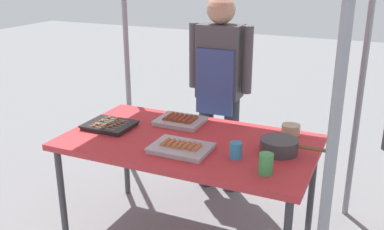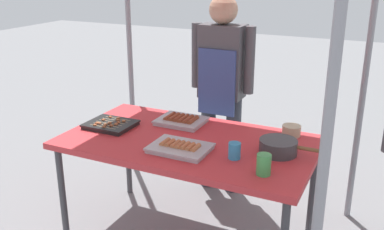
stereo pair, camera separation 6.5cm
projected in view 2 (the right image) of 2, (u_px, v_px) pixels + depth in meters
stall_table at (189, 147)px, 2.85m from camera, size 1.60×0.90×0.75m
tray_grilled_sausages at (180, 148)px, 2.66m from camera, size 0.36×0.26×0.05m
tray_meat_skewers at (111, 125)px, 3.04m from camera, size 0.32×0.27×0.04m
tray_pork_links at (181, 120)px, 3.11m from camera, size 0.33×0.27×0.05m
cooking_wok at (279, 146)px, 2.61m from camera, size 0.38×0.22×0.09m
condiment_bowl at (291, 130)px, 2.89m from camera, size 0.12×0.12×0.07m
drink_cup_near_edge at (264, 165)px, 2.35m from camera, size 0.08×0.08×0.12m
drink_cup_by_wok at (234, 151)px, 2.54m from camera, size 0.07×0.07×0.10m
vendor_woman at (222, 80)px, 3.48m from camera, size 0.52×0.23×1.60m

